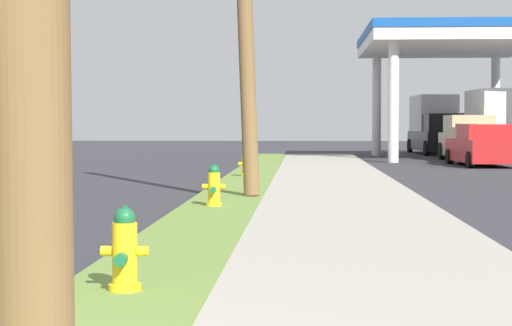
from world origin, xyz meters
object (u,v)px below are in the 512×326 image
object	(u,v)px
truck_navy_on_apron	(492,126)
truck_tan_at_far_bay	(473,140)
truck_black_at_forecourt	(435,126)
fire_hydrant_nearest	(125,254)
fire_hydrant_second	(214,188)
fire_hydrant_third	(246,165)
car_white_by_far_pump	(480,142)
car_red_by_near_pump	(482,147)

from	to	relation	value
truck_navy_on_apron	truck_tan_at_far_bay	world-z (taller)	truck_navy_on_apron
truck_black_at_forecourt	truck_tan_at_far_bay	world-z (taller)	truck_black_at_forecourt
fire_hydrant_nearest	fire_hydrant_second	xyz separation A→B (m)	(-0.03, 8.14, 0.00)
truck_black_at_forecourt	truck_navy_on_apron	xyz separation A→B (m)	(1.55, -6.81, 0.00)
fire_hydrant_third	car_white_by_far_pump	size ratio (longest dim) A/B	0.16
car_white_by_far_pump	truck_black_at_forecourt	world-z (taller)	truck_black_at_forecourt
fire_hydrant_third	fire_hydrant_nearest	bearing A→B (deg)	-89.87
fire_hydrant_nearest	fire_hydrant_third	distance (m)	17.25
fire_hydrant_nearest	truck_black_at_forecourt	world-z (taller)	truck_black_at_forecourt
fire_hydrant_nearest	fire_hydrant_third	world-z (taller)	same
fire_hydrant_third	car_red_by_near_pump	distance (m)	12.34
truck_black_at_forecourt	truck_navy_on_apron	distance (m)	6.99
car_red_by_near_pump	truck_navy_on_apron	size ratio (longest dim) A/B	0.71
fire_hydrant_third	car_red_by_near_pump	xyz separation A→B (m)	(8.35, 9.08, 0.28)
fire_hydrant_nearest	truck_tan_at_far_bay	distance (m)	31.63
fire_hydrant_second	truck_black_at_forecourt	world-z (taller)	truck_black_at_forecourt
fire_hydrant_third	truck_black_at_forecourt	size ratio (longest dim) A/B	0.12
fire_hydrant_second	fire_hydrant_nearest	bearing A→B (deg)	-89.82
fire_hydrant_third	truck_navy_on_apron	world-z (taller)	truck_navy_on_apron
fire_hydrant_nearest	car_red_by_near_pump	size ratio (longest dim) A/B	0.16
fire_hydrant_third	car_red_by_near_pump	size ratio (longest dim) A/B	0.16
car_white_by_far_pump	truck_navy_on_apron	bearing A→B (deg)	-92.38
fire_hydrant_third	truck_black_at_forecourt	world-z (taller)	truck_black_at_forecourt
fire_hydrant_third	truck_navy_on_apron	xyz separation A→B (m)	(10.14, 15.93, 1.04)
car_white_by_far_pump	fire_hydrant_third	bearing A→B (deg)	-117.74
car_white_by_far_pump	truck_tan_at_far_bay	xyz separation A→B (m)	(-1.52, -6.43, 0.19)
fire_hydrant_third	car_white_by_far_pump	distance (m)	22.12
car_white_by_far_pump	truck_navy_on_apron	distance (m)	3.73
truck_navy_on_apron	car_red_by_near_pump	bearing A→B (deg)	-104.64
truck_black_at_forecourt	truck_navy_on_apron	bearing A→B (deg)	-77.17
fire_hydrant_second	fire_hydrant_third	world-z (taller)	same
truck_black_at_forecourt	truck_tan_at_far_bay	distance (m)	9.62
fire_hydrant_second	fire_hydrant_third	size ratio (longest dim) A/B	1.00
truck_navy_on_apron	fire_hydrant_third	bearing A→B (deg)	-122.48
car_red_by_near_pump	fire_hydrant_nearest	bearing A→B (deg)	-107.52
car_red_by_near_pump	truck_tan_at_far_bay	xyz separation A→B (m)	(0.42, 4.07, 0.19)
car_white_by_far_pump	truck_navy_on_apron	xyz separation A→B (m)	(-0.15, -3.65, 0.77)
fire_hydrant_nearest	fire_hydrant_second	size ratio (longest dim) A/B	1.00
fire_hydrant_second	car_red_by_near_pump	xyz separation A→B (m)	(8.34, 18.19, 0.28)
fire_hydrant_second	car_white_by_far_pump	xyz separation A→B (m)	(10.28, 28.69, 0.28)
car_white_by_far_pump	truck_navy_on_apron	size ratio (longest dim) A/B	0.72
truck_navy_on_apron	truck_tan_at_far_bay	xyz separation A→B (m)	(-1.37, -2.79, -0.57)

